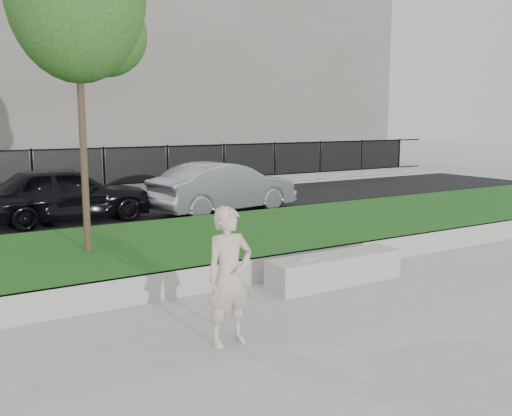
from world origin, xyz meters
TOP-DOWN VIEW (x-y plane):
  - ground at (0.00, 0.00)m, footprint 90.00×90.00m
  - grass_bank at (0.00, 3.00)m, footprint 34.00×4.00m
  - grass_kerb at (0.00, 1.04)m, footprint 34.00×0.08m
  - street at (0.00, 8.50)m, footprint 34.00×7.00m
  - far_pavement at (0.00, 13.00)m, footprint 34.00×3.00m
  - iron_fence at (0.00, 12.00)m, footprint 32.00×0.30m
  - building_facade at (0.00, 20.00)m, footprint 34.00×10.00m
  - stone_bench at (1.67, 0.40)m, footprint 2.23×0.56m
  - man at (-0.86, -0.83)m, footprint 0.59×0.40m
  - book at (1.09, 0.33)m, footprint 0.26×0.23m
  - car_dark at (-0.61, 7.78)m, footprint 4.04×1.68m
  - car_silver at (3.32, 7.03)m, footprint 4.21×2.03m

SIDE VIEW (x-z plane):
  - ground at x=0.00m, z-range 0.00..0.00m
  - street at x=0.00m, z-range 0.00..0.04m
  - far_pavement at x=0.00m, z-range 0.00..0.12m
  - grass_bank at x=0.00m, z-range 0.00..0.40m
  - grass_kerb at x=0.00m, z-range 0.00..0.40m
  - stone_bench at x=1.67m, z-range 0.00..0.46m
  - book at x=1.09m, z-range 0.46..0.48m
  - iron_fence at x=0.00m, z-range -0.21..1.29m
  - car_silver at x=3.32m, z-range 0.04..1.37m
  - car_dark at x=-0.61m, z-range 0.04..1.41m
  - man at x=-0.86m, z-range 0.00..1.57m
  - building_facade at x=0.00m, z-range 0.00..10.00m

